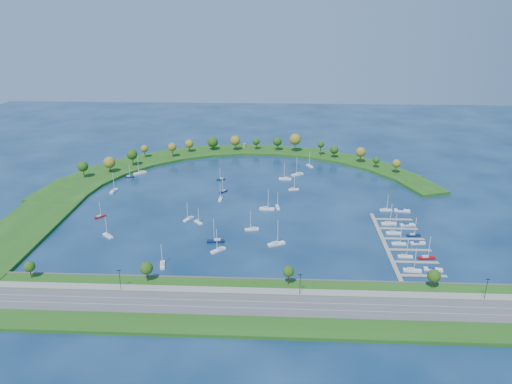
{
  "coord_description": "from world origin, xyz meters",
  "views": [
    {
      "loc": [
        19.47,
        -300.18,
        120.29
      ],
      "look_at": [
        5.0,
        5.0,
        4.0
      ],
      "focal_mm": 34.14,
      "sensor_mm": 36.0,
      "label": 1
    }
  ],
  "objects_px": {
    "moored_boat_5": "(162,264)",
    "moored_boat_20": "(221,179)",
    "moored_boat_1": "(310,166)",
    "moored_boat_17": "(129,176)",
    "docked_boat_11": "(402,210)",
    "moored_boat_7": "(114,190)",
    "harbor_tower": "(244,146)",
    "moored_boat_14": "(297,174)",
    "moored_boat_13": "(252,229)",
    "moored_boat_9": "(198,222)",
    "docked_boat_5": "(418,243)",
    "docked_boat_2": "(405,256)",
    "docked_boat_8": "(389,223)",
    "moored_boat_15": "(189,218)",
    "moored_boat_12": "(223,191)",
    "docked_boat_9": "(407,225)",
    "moored_boat_19": "(108,235)",
    "docked_boat_3": "(426,257)",
    "moored_boat_0": "(267,208)",
    "moored_boat_3": "(216,241)",
    "docked_boat_10": "(386,210)",
    "moored_boat_16": "(220,198)",
    "moored_boat_18": "(278,207)",
    "moored_boat_6": "(100,216)",
    "docked_boat_6": "(393,232)",
    "moored_boat_8": "(276,243)",
    "moored_boat_11": "(285,178)",
    "moored_boat_10": "(218,250)",
    "moored_boat_2": "(140,173)",
    "moored_boat_4": "(293,189)",
    "docked_boat_1": "(433,269)",
    "docked_boat_0": "(412,270)",
    "docked_boat_4": "(399,243)",
    "dock_system": "(398,244)",
    "docked_boat_7": "(413,235)"
  },
  "relations": [
    {
      "from": "harbor_tower",
      "to": "moored_boat_20",
      "type": "height_order",
      "value": "moored_boat_20"
    },
    {
      "from": "moored_boat_12",
      "to": "moored_boat_14",
      "type": "relative_size",
      "value": 0.71
    },
    {
      "from": "moored_boat_14",
      "to": "moored_boat_13",
      "type": "bearing_deg",
      "value": 39.8
    },
    {
      "from": "docked_boat_1",
      "to": "moored_boat_6",
      "type": "bearing_deg",
      "value": 172.23
    },
    {
      "from": "moored_boat_14",
      "to": "docked_boat_7",
      "type": "relative_size",
      "value": 1.28
    },
    {
      "from": "harbor_tower",
      "to": "moored_boat_9",
      "type": "bearing_deg",
      "value": -95.88
    },
    {
      "from": "moored_boat_16",
      "to": "moored_boat_3",
      "type": "bearing_deg",
      "value": 6.52
    },
    {
      "from": "moored_boat_6",
      "to": "moored_boat_9",
      "type": "xyz_separation_m",
      "value": [
        61.37,
        -5.36,
        -0.01
      ]
    },
    {
      "from": "moored_boat_1",
      "to": "docked_boat_6",
      "type": "height_order",
      "value": "docked_boat_6"
    },
    {
      "from": "moored_boat_15",
      "to": "moored_boat_18",
      "type": "height_order",
      "value": "moored_boat_15"
    },
    {
      "from": "moored_boat_12",
      "to": "docked_boat_5",
      "type": "relative_size",
      "value": 1.25
    },
    {
      "from": "harbor_tower",
      "to": "moored_boat_12",
      "type": "height_order",
      "value": "moored_boat_12"
    },
    {
      "from": "moored_boat_18",
      "to": "moored_boat_11",
      "type": "bearing_deg",
      "value": -12.48
    },
    {
      "from": "moored_boat_13",
      "to": "docked_boat_3",
      "type": "bearing_deg",
      "value": 150.42
    },
    {
      "from": "moored_boat_15",
      "to": "docked_boat_5",
      "type": "xyz_separation_m",
      "value": [
        130.04,
        -26.11,
        -0.29
      ]
    },
    {
      "from": "moored_boat_0",
      "to": "docked_boat_8",
      "type": "xyz_separation_m",
      "value": [
        72.66,
        -19.04,
        -0.03
      ]
    },
    {
      "from": "moored_boat_18",
      "to": "docked_boat_8",
      "type": "distance_m",
      "value": 69.37
    },
    {
      "from": "moored_boat_7",
      "to": "moored_boat_15",
      "type": "distance_m",
      "value": 75.28
    },
    {
      "from": "docked_boat_0",
      "to": "docked_boat_10",
      "type": "distance_m",
      "value": 75.6
    },
    {
      "from": "moored_boat_11",
      "to": "docked_boat_2",
      "type": "relative_size",
      "value": 1.23
    },
    {
      "from": "moored_boat_2",
      "to": "moored_boat_20",
      "type": "bearing_deg",
      "value": 129.46
    },
    {
      "from": "moored_boat_4",
      "to": "moored_boat_15",
      "type": "xyz_separation_m",
      "value": [
        -64.68,
        -54.14,
        0.02
      ]
    },
    {
      "from": "docked_boat_3",
      "to": "docked_boat_8",
      "type": "distance_m",
      "value": 42.92
    },
    {
      "from": "docked_boat_0",
      "to": "docked_boat_2",
      "type": "distance_m",
      "value": 14.3
    },
    {
      "from": "moored_boat_4",
      "to": "docked_boat_1",
      "type": "bearing_deg",
      "value": -72.71
    },
    {
      "from": "moored_boat_0",
      "to": "moored_boat_1",
      "type": "relative_size",
      "value": 1.15
    },
    {
      "from": "moored_boat_16",
      "to": "moored_boat_18",
      "type": "distance_m",
      "value": 40.39
    },
    {
      "from": "moored_boat_16",
      "to": "moored_boat_18",
      "type": "height_order",
      "value": "moored_boat_16"
    },
    {
      "from": "moored_boat_8",
      "to": "moored_boat_6",
      "type": "bearing_deg",
      "value": 138.21
    },
    {
      "from": "moored_boat_10",
      "to": "moored_boat_7",
      "type": "bearing_deg",
      "value": -90.02
    },
    {
      "from": "moored_boat_14",
      "to": "moored_boat_19",
      "type": "distance_m",
      "value": 156.63
    },
    {
      "from": "moored_boat_2",
      "to": "moored_boat_18",
      "type": "distance_m",
      "value": 124.05
    },
    {
      "from": "moored_boat_20",
      "to": "docked_boat_8",
      "type": "distance_m",
      "value": 131.24
    },
    {
      "from": "moored_boat_3",
      "to": "docked_boat_10",
      "type": "height_order",
      "value": "moored_boat_3"
    },
    {
      "from": "moored_boat_6",
      "to": "docked_boat_9",
      "type": "bearing_deg",
      "value": -45.96
    },
    {
      "from": "moored_boat_5",
      "to": "moored_boat_20",
      "type": "height_order",
      "value": "moored_boat_5"
    },
    {
      "from": "harbor_tower",
      "to": "moored_boat_10",
      "type": "relative_size",
      "value": 0.32
    },
    {
      "from": "moored_boat_0",
      "to": "moored_boat_5",
      "type": "bearing_deg",
      "value": -120.1
    },
    {
      "from": "moored_boat_9",
      "to": "docked_boat_5",
      "type": "xyz_separation_m",
      "value": [
        123.38,
        -21.6,
        -0.26
      ]
    },
    {
      "from": "docked_boat_2",
      "to": "docked_boat_8",
      "type": "distance_m",
      "value": 40.49
    },
    {
      "from": "moored_boat_6",
      "to": "docked_boat_6",
      "type": "distance_m",
      "value": 174.93
    },
    {
      "from": "harbor_tower",
      "to": "moored_boat_5",
      "type": "xyz_separation_m",
      "value": [
        -26.02,
        -211.54,
        -3.24
      ]
    },
    {
      "from": "moored_boat_1",
      "to": "moored_boat_17",
      "type": "bearing_deg",
      "value": 78.41
    },
    {
      "from": "docked_boat_11",
      "to": "moored_boat_11",
      "type": "bearing_deg",
      "value": 149.74
    },
    {
      "from": "docked_boat_9",
      "to": "moored_boat_14",
      "type": "bearing_deg",
      "value": 117.93
    },
    {
      "from": "moored_boat_4",
      "to": "moored_boat_17",
      "type": "xyz_separation_m",
      "value": [
        -123.16,
        21.15,
        -0.02
      ]
    },
    {
      "from": "moored_boat_1",
      "to": "docked_boat_2",
      "type": "bearing_deg",
      "value": 169.91
    },
    {
      "from": "docked_boat_3",
      "to": "docked_boat_4",
      "type": "bearing_deg",
      "value": 116.61
    },
    {
      "from": "dock_system",
      "to": "moored_boat_19",
      "type": "bearing_deg",
      "value": 179.24
    },
    {
      "from": "docked_boat_11",
      "to": "moored_boat_7",
      "type": "bearing_deg",
      "value": -179.81
    }
  ]
}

